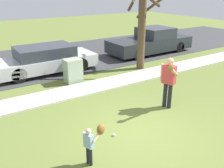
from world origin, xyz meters
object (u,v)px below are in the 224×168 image
person_child (93,139)px  baseball (114,135)px  parked_sedan_silver (45,59)px  street_tree_near (142,20)px  person_adult (169,78)px  parked_pickup_dark (151,42)px  utility_cabinet (73,71)px

person_child → baseball: (1.01, 0.67, -0.60)m
parked_sedan_silver → street_tree_near: bearing=154.8°
street_tree_near → parked_sedan_silver: bearing=154.8°
person_adult → street_tree_near: size_ratio=0.39×
person_adult → baseball: size_ratio=23.00×
person_adult → street_tree_near: (2.02, 3.86, 1.27)m
parked_sedan_silver → parked_pickup_dark: (6.57, 0.16, 0.05)m
utility_cabinet → parked_pickup_dark: parked_pickup_dark is taller
person_child → parked_pickup_dark: size_ratio=0.19×
baseball → street_tree_near: street_tree_near is taller
person_adult → street_tree_near: street_tree_near is taller
person_adult → street_tree_near: 4.54m
person_child → utility_cabinet: (1.87, 5.06, -0.15)m
person_adult → street_tree_near: bearing=-135.8°
person_child → street_tree_near: 7.57m
person_adult → baseball: 2.65m
person_adult → parked_sedan_silver: size_ratio=0.37×
utility_cabinet → person_child: bearing=-110.3°
parked_pickup_dark → person_child: bearing=41.8°
person_child → utility_cabinet: 5.40m
person_child → parked_sedan_silver: size_ratio=0.21×
person_adult → person_child: (-3.41, -1.14, -0.41)m
baseball → parked_sedan_silver: size_ratio=0.02×
person_child → baseball: size_ratio=13.16×
street_tree_near → parked_sedan_silver: 4.82m
baseball → parked_pickup_dark: (6.91, 6.41, 0.64)m
parked_sedan_silver → parked_pickup_dark: 6.57m
person_adult → parked_pickup_dark: bearing=-145.3°
baseball → street_tree_near: size_ratio=0.02×
utility_cabinet → street_tree_near: 4.00m
person_adult → person_child: person_adult is taller
person_adult → baseball: bearing=-7.1°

